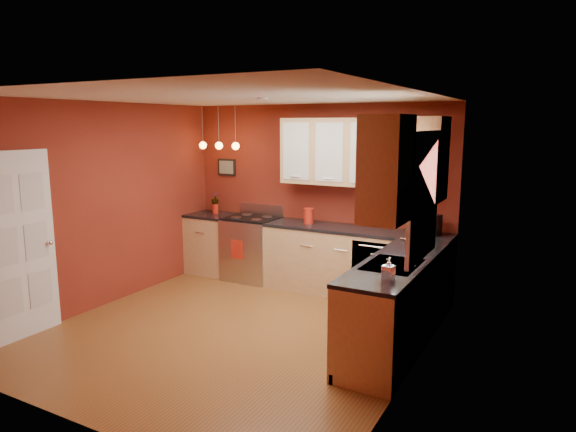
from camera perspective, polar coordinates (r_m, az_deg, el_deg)
The scene contains 27 objects.
floor at distance 6.00m, azimuth -5.83°, elevation -12.64°, with size 4.20×4.20×0.00m, color brown.
ceiling at distance 5.53m, azimuth -6.33°, elevation 13.02°, with size 4.00×4.20×0.02m, color silver.
wall_back at distance 7.42m, azimuth 3.16°, elevation 2.28°, with size 4.00×0.02×2.60m, color maroon.
wall_front at distance 4.11m, azimuth -22.94°, elevation -5.01°, with size 4.00×0.02×2.60m, color maroon.
wall_left at distance 6.94m, azimuth -19.81°, elevation 1.13°, with size 0.02×4.20×2.60m, color maroon.
wall_right at distance 4.80m, azimuth 14.04°, elevation -2.41°, with size 0.02×4.20×2.60m, color maroon.
base_cabinets_back_left at distance 8.17m, azimuth -8.35°, elevation -3.15°, with size 0.70×0.60×0.90m, color tan.
base_cabinets_back_right at distance 7.04m, azimuth 7.43°, elevation -5.30°, with size 2.54×0.60×0.90m, color tan.
base_cabinets_right at distance 5.53m, azimuth 11.81°, elevation -9.82°, with size 0.60×2.10×0.90m, color tan.
counter_back_left at distance 8.08m, azimuth -8.43°, elevation 0.10°, with size 0.70×0.62×0.04m, color black.
counter_back_right at distance 6.93m, azimuth 7.52°, elevation -1.55°, with size 2.54×0.62×0.04m, color black.
counter_right at distance 5.39m, azimuth 11.99°, elevation -5.11°, with size 0.62×2.10×0.04m, color black.
gas_range at distance 7.76m, azimuth -4.02°, elevation -3.55°, with size 0.76×0.64×1.11m.
dishwasher_front at distance 6.66m, azimuth 9.51°, elevation -6.27°, with size 0.60×0.02×0.80m, color #B5B5BA.
sink at distance 5.25m, azimuth 11.54°, elevation -5.56°, with size 0.50×0.70×0.33m.
window at distance 5.02m, azimuth 14.82°, elevation 2.62°, with size 0.06×1.02×1.22m.
door_left_wall at distance 6.25m, azimuth -27.66°, elevation -2.96°, with size 0.12×0.82×2.05m.
upper_cabinets_back at distance 6.96m, azimuth 7.08°, elevation 7.07°, with size 2.00×0.35×0.90m, color tan.
upper_cabinets_right at distance 5.06m, azimuth 13.37°, elevation 5.71°, with size 0.35×1.95×0.90m, color tan.
wall_picture at distance 8.15m, azimuth -6.82°, elevation 5.40°, with size 0.32×0.03×0.26m, color black.
pendant_lights at distance 7.80m, azimuth -7.68°, elevation 7.81°, with size 0.71×0.11×0.66m.
red_canister at distance 7.20m, azimuth 2.31°, elevation 0.02°, with size 0.15×0.15×0.22m.
red_vase at distance 8.08m, azimuth -8.09°, elevation 0.81°, with size 0.10×0.10×0.15m, color #B52113.
flowers at distance 8.06m, azimuth -8.12°, elevation 1.94°, with size 0.12×0.12×0.21m, color #B52113.
coffee_maker at distance 6.69m, azimuth 15.77°, elevation -1.06°, with size 0.21×0.21×0.26m.
soap_pump at distance 4.67m, azimuth 11.11°, elevation -5.85°, with size 0.10×0.10×0.21m, color white.
dish_towel at distance 7.51m, azimuth -5.72°, elevation -3.73°, with size 0.20×0.01×0.27m, color #B52113.
Camera 1 is at (3.15, -4.54, 2.32)m, focal length 32.00 mm.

